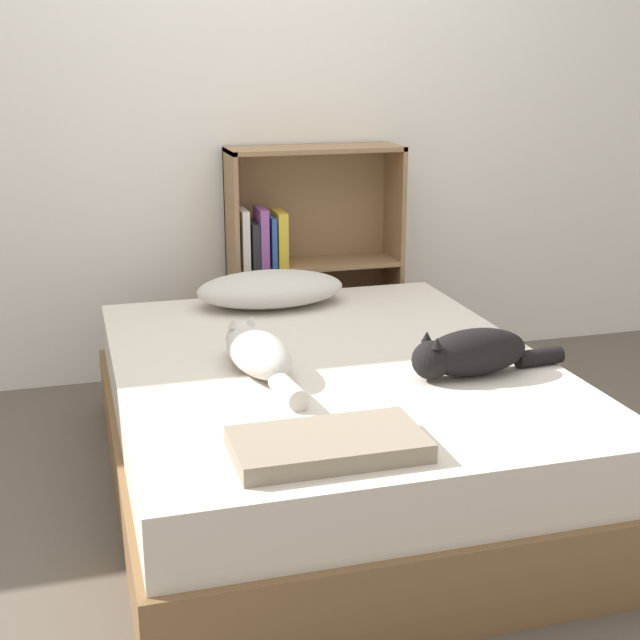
{
  "coord_description": "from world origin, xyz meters",
  "views": [
    {
      "loc": [
        -0.81,
        -2.68,
        1.43
      ],
      "look_at": [
        0.0,
        0.14,
        0.55
      ],
      "focal_mm": 50.0,
      "sensor_mm": 36.0,
      "label": 1
    }
  ],
  "objects_px": {
    "bed": "(331,424)",
    "cat_dark": "(470,354)",
    "pillow": "(271,289)",
    "bookshelf": "(305,258)",
    "cat_light": "(258,353)"
  },
  "relations": [
    {
      "from": "bed",
      "to": "pillow",
      "type": "bearing_deg",
      "value": 93.41
    },
    {
      "from": "cat_light",
      "to": "cat_dark",
      "type": "relative_size",
      "value": 1.1
    },
    {
      "from": "pillow",
      "to": "bookshelf",
      "type": "xyz_separation_m",
      "value": [
        0.26,
        0.43,
        0.02
      ]
    },
    {
      "from": "bed",
      "to": "pillow",
      "type": "distance_m",
      "value": 0.78
    },
    {
      "from": "pillow",
      "to": "bookshelf",
      "type": "bearing_deg",
      "value": 58.7
    },
    {
      "from": "bed",
      "to": "cat_light",
      "type": "relative_size",
      "value": 3.12
    },
    {
      "from": "bed",
      "to": "cat_dark",
      "type": "relative_size",
      "value": 3.43
    },
    {
      "from": "cat_dark",
      "to": "bookshelf",
      "type": "bearing_deg",
      "value": -88.32
    },
    {
      "from": "cat_dark",
      "to": "bed",
      "type": "bearing_deg",
      "value": -38.84
    },
    {
      "from": "cat_light",
      "to": "bookshelf",
      "type": "relative_size",
      "value": 0.57
    },
    {
      "from": "cat_dark",
      "to": "bookshelf",
      "type": "distance_m",
      "value": 1.41
    },
    {
      "from": "bed",
      "to": "bookshelf",
      "type": "height_order",
      "value": "bookshelf"
    },
    {
      "from": "bookshelf",
      "to": "pillow",
      "type": "bearing_deg",
      "value": -121.3
    },
    {
      "from": "bed",
      "to": "cat_dark",
      "type": "bearing_deg",
      "value": -33.92
    },
    {
      "from": "cat_light",
      "to": "bookshelf",
      "type": "bearing_deg",
      "value": -28.19
    }
  ]
}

